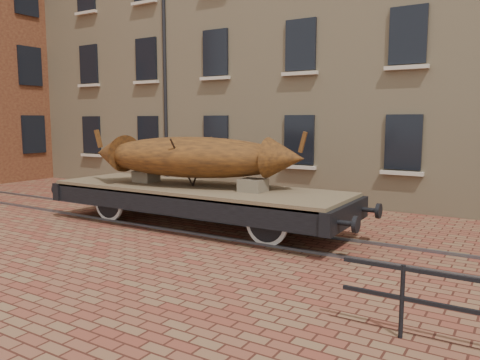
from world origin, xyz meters
The scene contains 4 objects.
ground centered at (0.00, 0.00, 0.00)m, with size 90.00×90.00×0.00m, color brown.
rail_track centered at (0.00, 0.00, 0.03)m, with size 30.00×1.52×0.06m.
flatcar_wagon centered at (-3.26, 0.00, 0.89)m, with size 9.44×2.56×1.43m.
iron_boat centered at (-3.36, 0.00, 1.90)m, with size 6.19×2.71×1.50m.
Camera 1 is at (4.28, -9.95, 2.88)m, focal length 35.00 mm.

